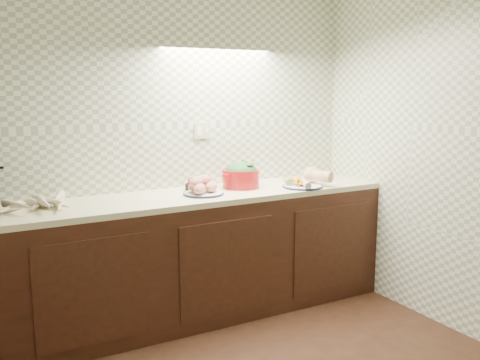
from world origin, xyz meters
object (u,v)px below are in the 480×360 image
sweet_potato_plate (202,187)px  dutch_oven (241,175)px  veg_plate (306,179)px  parsnip_pile (35,204)px  onion_bowl (194,185)px

sweet_potato_plate → dutch_oven: 0.38m
sweet_potato_plate → veg_plate: size_ratio=0.76×
sweet_potato_plate → veg_plate: (0.83, -0.09, 0.00)m
parsnip_pile → sweet_potato_plate: size_ratio=1.60×
sweet_potato_plate → parsnip_pile: bearing=175.8°
parsnip_pile → veg_plate: veg_plate is taller
parsnip_pile → onion_bowl: bearing=4.0°
parsnip_pile → onion_bowl: size_ratio=3.38×
parsnip_pile → sweet_potato_plate: (1.10, -0.08, 0.02)m
sweet_potato_plate → onion_bowl: (0.01, 0.16, -0.01)m
parsnip_pile → veg_plate: size_ratio=1.22×
onion_bowl → veg_plate: (0.82, -0.24, 0.01)m
parsnip_pile → dutch_oven: dutch_oven is taller
sweet_potato_plate → dutch_oven: (0.37, 0.10, 0.04)m
parsnip_pile → dutch_oven: bearing=0.8°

